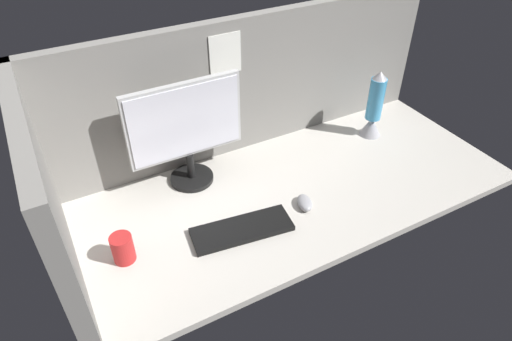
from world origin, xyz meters
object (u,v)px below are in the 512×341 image
Objects in this scene: mouse at (305,203)px; mug_red_plastic at (123,248)px; lava_lamp at (374,109)px; keyboard at (242,229)px; monitor at (186,129)px.

mug_red_plastic reaches higher than mouse.
mouse is 0.29× the size of lava_lamp.
keyboard is 3.53× the size of mug_red_plastic.
keyboard is at bearing -10.28° from mug_red_plastic.
mouse is at bearing 8.96° from keyboard.
monitor is 44.74cm from keyboard.
monitor is 51.31cm from mug_red_plastic.
monitor reaches higher than keyboard.
mug_red_plastic is (-69.12, 6.95, 3.54)cm from mouse.
monitor is at bearing 174.08° from lava_lamp.
monitor is 89.43cm from lava_lamp.
mug_red_plastic is at bearing -140.63° from monitor.
monitor is at bearing 150.48° from mouse.
mug_red_plastic is 126.96cm from lava_lamp.
lava_lamp reaches higher than mug_red_plastic.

